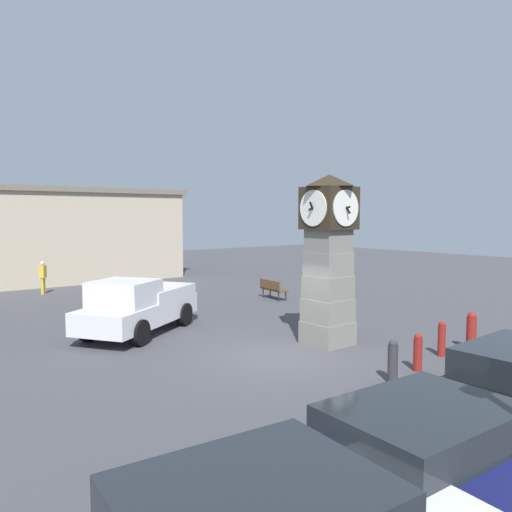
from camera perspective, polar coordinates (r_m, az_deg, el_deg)
name	(u,v)px	position (r m, az deg, el deg)	size (l,w,h in m)	color
ground_plane	(279,357)	(13.97, 2.67, -11.48)	(76.46, 76.46, 0.00)	#424247
clock_tower	(328,257)	(15.03, 8.27, -0.08)	(1.61, 1.64, 5.09)	slate
bollard_near_tower	(471,331)	(15.86, 23.40, -7.83)	(0.28, 0.28, 1.10)	maroon
bollard_mid_row	(442,338)	(14.86, 20.46, -8.81)	(0.21, 0.21, 0.98)	maroon
bollard_far_row	(418,352)	(13.31, 18.01, -10.38)	(0.22, 0.22, 0.95)	maroon
bollard_end_row	(393,361)	(12.23, 15.37, -11.48)	(0.23, 0.23, 1.02)	#333338
car_near_tower	(433,450)	(7.61, 19.56, -20.16)	(4.57, 2.29, 1.40)	navy
pickup_truck	(139,305)	(16.96, -13.25, -5.51)	(5.13, 4.25, 1.85)	silver
bench	(273,288)	(23.20, 1.92, -3.67)	(0.71, 1.65, 0.90)	brown
pedestrian_near_bench	(43,275)	(26.73, -23.18, -2.04)	(0.43, 0.46, 1.64)	gold
warehouse_blue_far	(23,234)	(34.32, -25.06, 2.31)	(17.37, 12.29, 5.46)	#B7A88E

